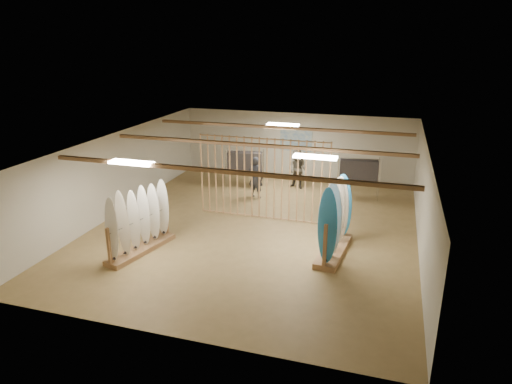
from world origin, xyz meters
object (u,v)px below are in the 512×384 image
(rack_right, at_px, (335,229))
(shopper_b, at_px, (298,167))
(clothing_rack_a, at_px, (245,163))
(shopper_a, at_px, (256,175))
(clothing_rack_b, at_px, (359,172))
(rack_left, at_px, (140,230))

(rack_right, distance_m, shopper_b, 5.96)
(clothing_rack_a, distance_m, shopper_a, 1.33)
(clothing_rack_b, distance_m, shopper_b, 2.51)
(rack_right, relative_size, shopper_b, 1.28)
(clothing_rack_b, xyz_separation_m, shopper_a, (-3.74, -1.00, -0.14))
(rack_left, bearing_deg, rack_right, 28.68)
(shopper_a, relative_size, shopper_b, 0.99)
(rack_right, bearing_deg, rack_left, -158.88)
(clothing_rack_b, relative_size, shopper_a, 0.88)
(clothing_rack_a, distance_m, shopper_b, 2.14)
(rack_left, distance_m, shopper_a, 5.73)
(rack_left, height_order, rack_right, rack_right)
(clothing_rack_a, relative_size, clothing_rack_b, 0.98)
(clothing_rack_b, height_order, shopper_a, shopper_a)
(rack_left, xyz_separation_m, shopper_a, (1.79, 5.44, 0.25))
(clothing_rack_a, bearing_deg, rack_right, -58.23)
(rack_left, height_order, shopper_a, rack_left)
(rack_left, bearing_deg, shopper_a, 84.95)
(rack_left, xyz_separation_m, clothing_rack_b, (5.52, 6.44, 0.39))
(rack_right, relative_size, clothing_rack_b, 1.46)
(rack_left, relative_size, rack_right, 1.04)
(shopper_b, bearing_deg, shopper_a, -112.16)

